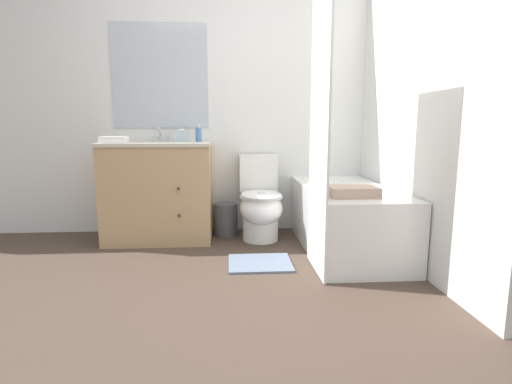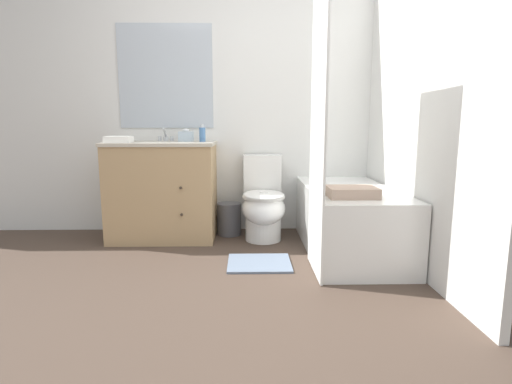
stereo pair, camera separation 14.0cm
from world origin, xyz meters
name	(u,v)px [view 1 (the left image)]	position (x,y,z in m)	size (l,w,h in m)	color
ground_plane	(249,301)	(0.00, 0.00, 0.00)	(14.00, 14.00, 0.00)	#47382D
wall_back	(239,98)	(-0.01, 1.66, 1.25)	(8.00, 0.06, 2.50)	silver
wall_right	(404,92)	(1.21, 0.82, 1.25)	(0.05, 2.64, 2.50)	silver
vanity_cabinet	(159,190)	(-0.72, 1.35, 0.44)	(0.93, 0.61, 0.86)	tan
sink_faucet	(161,137)	(-0.72, 1.53, 0.90)	(0.14, 0.12, 0.12)	silver
toilet	(260,204)	(0.17, 1.27, 0.32)	(0.37, 0.68, 0.73)	white
bathtub	(346,218)	(0.84, 0.93, 0.26)	(0.67, 1.41, 0.51)	white
shower_curtain	(319,127)	(0.49, 0.47, 0.99)	(0.02, 0.53, 1.97)	white
wastebasket	(225,219)	(-0.14, 1.44, 0.15)	(0.22, 0.22, 0.30)	#4C4C51
tissue_box	(182,136)	(-0.52, 1.48, 0.91)	(0.12, 0.12, 0.11)	silver
soap_dispenser	(199,134)	(-0.37, 1.38, 0.93)	(0.05, 0.05, 0.15)	#4C7AB2
hand_towel_folded	(114,140)	(-1.04, 1.19, 0.89)	(0.21, 0.15, 0.05)	white
bath_towel_folded	(352,191)	(0.75, 0.52, 0.55)	(0.33, 0.25, 0.07)	tan
bath_mat	(260,263)	(0.11, 0.62, 0.01)	(0.46, 0.39, 0.02)	slate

